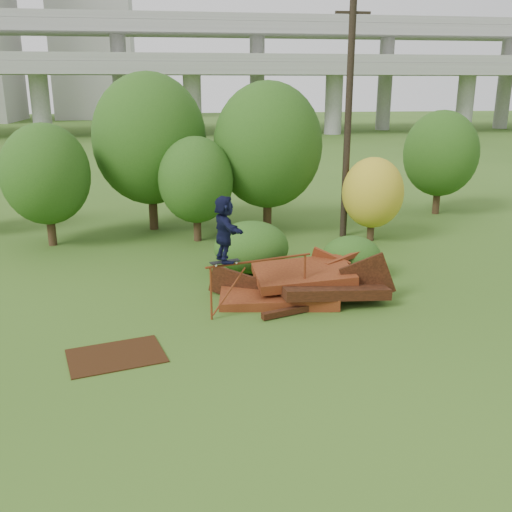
{
  "coord_description": "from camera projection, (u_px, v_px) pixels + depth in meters",
  "views": [
    {
      "loc": [
        -3.08,
        -13.15,
        6.23
      ],
      "look_at": [
        -0.8,
        2.0,
        1.6
      ],
      "focal_mm": 40.0,
      "sensor_mm": 36.0,
      "label": 1
    }
  ],
  "objects": [
    {
      "name": "utility_pole",
      "position": [
        348.0,
        119.0,
        22.95
      ],
      "size": [
        1.4,
        0.28,
        9.63
      ],
      "color": "black",
      "rests_on": "ground"
    },
    {
      "name": "flat_plate",
      "position": [
        116.0,
        356.0,
        13.59
      ],
      "size": [
        2.53,
        2.07,
        0.03
      ],
      "primitive_type": "cube",
      "rotation": [
        0.0,
        0.0,
        0.25
      ],
      "color": "black",
      "rests_on": "ground"
    },
    {
      "name": "shrub_left",
      "position": [
        251.0,
        247.0,
        19.48
      ],
      "size": [
        2.57,
        2.37,
        1.78
      ],
      "primitive_type": "ellipsoid",
      "color": "#1A4111",
      "rests_on": "ground"
    },
    {
      "name": "skateboard",
      "position": [
        225.0,
        262.0,
        15.43
      ],
      "size": [
        0.86,
        0.44,
        0.09
      ],
      "rotation": [
        0.0,
        0.0,
        0.28
      ],
      "color": "black",
      "rests_on": "grind_rail"
    },
    {
      "name": "tree_0",
      "position": [
        46.0,
        174.0,
        22.18
      ],
      "size": [
        3.43,
        3.43,
        4.84
      ],
      "color": "black",
      "rests_on": "ground"
    },
    {
      "name": "tree_5",
      "position": [
        441.0,
        154.0,
        27.72
      ],
      "size": [
        3.6,
        3.6,
        5.06
      ],
      "color": "black",
      "rests_on": "ground"
    },
    {
      "name": "tree_1",
      "position": [
        149.0,
        139.0,
        24.41
      ],
      "size": [
        4.87,
        4.87,
        6.77
      ],
      "color": "black",
      "rests_on": "ground"
    },
    {
      "name": "building_right",
      "position": [
        94.0,
        40.0,
        104.9
      ],
      "size": [
        14.0,
        14.0,
        28.0
      ],
      "primitive_type": "cube",
      "color": "#9E9E99",
      "rests_on": "ground"
    },
    {
      "name": "scrap_pile",
      "position": [
        302.0,
        286.0,
        17.17
      ],
      "size": [
        5.53,
        3.2,
        1.75
      ],
      "color": "#4F1A0E",
      "rests_on": "ground"
    },
    {
      "name": "tree_4",
      "position": [
        373.0,
        193.0,
        23.12
      ],
      "size": [
        2.49,
        2.49,
        3.44
      ],
      "color": "black",
      "rests_on": "ground"
    },
    {
      "name": "skater",
      "position": [
        224.0,
        229.0,
        15.17
      ],
      "size": [
        0.88,
        1.75,
        1.8
      ],
      "primitive_type": "imported",
      "rotation": [
        0.0,
        0.0,
        1.79
      ],
      "color": "black",
      "rests_on": "skateboard"
    },
    {
      "name": "freeway_overpass",
      "position": [
        190.0,
        50.0,
        71.25
      ],
      "size": [
        160.0,
        15.0,
        13.7
      ],
      "color": "gray",
      "rests_on": "ground"
    },
    {
      "name": "ground",
      "position": [
        298.0,
        336.0,
        14.69
      ],
      "size": [
        240.0,
        240.0,
        0.0
      ],
      "primitive_type": "plane",
      "color": "#2D5116",
      "rests_on": "ground"
    },
    {
      "name": "tree_2",
      "position": [
        196.0,
        180.0,
        22.93
      ],
      "size": [
        3.03,
        3.03,
        4.28
      ],
      "color": "black",
      "rests_on": "ground"
    },
    {
      "name": "grind_rail",
      "position": [
        260.0,
        272.0,
        15.97
      ],
      "size": [
        3.1,
        0.94,
        1.55
      ],
      "color": "maroon",
      "rests_on": "ground"
    },
    {
      "name": "tree_3",
      "position": [
        268.0,
        145.0,
        24.11
      ],
      "size": [
        4.61,
        4.61,
        6.4
      ],
      "color": "black",
      "rests_on": "ground"
    },
    {
      "name": "shrub_right",
      "position": [
        351.0,
        257.0,
        18.98
      ],
      "size": [
        1.99,
        1.83,
        1.41
      ],
      "primitive_type": "ellipsoid",
      "color": "#1A4111",
      "rests_on": "ground"
    }
  ]
}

